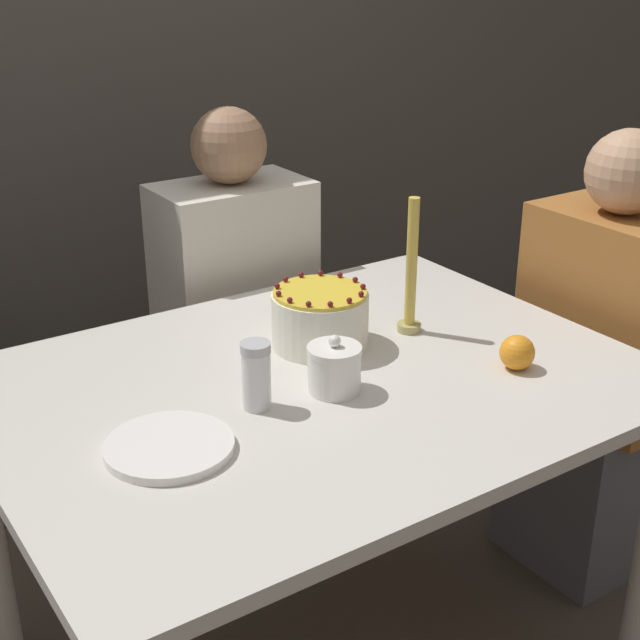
{
  "coord_description": "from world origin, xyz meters",
  "views": [
    {
      "loc": [
        -0.87,
        -1.31,
        1.55
      ],
      "look_at": [
        0.09,
        0.12,
        0.81
      ],
      "focal_mm": 50.0,
      "sensor_mm": 36.0,
      "label": 1
    }
  ],
  "objects": [
    {
      "name": "sugar_bowl",
      "position": [
        0.0,
        -0.07,
        0.8
      ],
      "size": [
        0.1,
        0.1,
        0.12
      ],
      "color": "white",
      "rests_on": "dining_table"
    },
    {
      "name": "person_man_blue_shirt",
      "position": [
        0.19,
        0.68,
        0.51
      ],
      "size": [
        0.4,
        0.34,
        1.17
      ],
      "rotation": [
        0.0,
        0.0,
        3.14
      ],
      "color": "#595960",
      "rests_on": "ground_plane"
    },
    {
      "name": "plate_stack",
      "position": [
        -0.36,
        -0.09,
        0.76
      ],
      "size": [
        0.22,
        0.22,
        0.02
      ],
      "color": "white",
      "rests_on": "dining_table"
    },
    {
      "name": "person_woman_floral",
      "position": [
        0.84,
        -0.04,
        0.5
      ],
      "size": [
        0.34,
        0.4,
        1.16
      ],
      "rotation": [
        0.0,
        0.0,
        1.57
      ],
      "color": "#595960",
      "rests_on": "ground_plane"
    },
    {
      "name": "sugar_shaker",
      "position": [
        -0.16,
        -0.04,
        0.82
      ],
      "size": [
        0.06,
        0.06,
        0.13
      ],
      "color": "white",
      "rests_on": "dining_table"
    },
    {
      "name": "cake",
      "position": [
        0.09,
        0.12,
        0.82
      ],
      "size": [
        0.21,
        0.21,
        0.14
      ],
      "color": "white",
      "rests_on": "dining_table"
    },
    {
      "name": "dining_table",
      "position": [
        0.0,
        0.0,
        0.63
      ],
      "size": [
        1.28,
        0.96,
        0.75
      ],
      "color": "beige",
      "rests_on": "ground_plane"
    },
    {
      "name": "orange_fruit_0",
      "position": [
        0.36,
        -0.19,
        0.79
      ],
      "size": [
        0.07,
        0.07,
        0.07
      ],
      "color": "orange",
      "rests_on": "dining_table"
    },
    {
      "name": "candle",
      "position": [
        0.3,
        0.08,
        0.88
      ],
      "size": [
        0.05,
        0.05,
        0.3
      ],
      "color": "tan",
      "rests_on": "dining_table"
    },
    {
      "name": "wall_behind",
      "position": [
        0.0,
        1.4,
        1.3
      ],
      "size": [
        8.0,
        0.05,
        2.6
      ],
      "color": "#4C4742",
      "rests_on": "ground_plane"
    }
  ]
}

